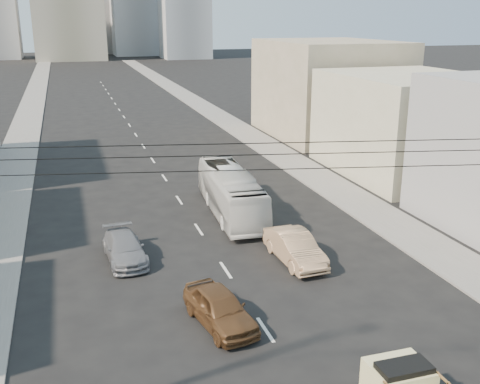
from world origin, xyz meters
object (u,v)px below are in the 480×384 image
sedan_brown (220,308)px  sedan_tan (295,247)px  sedan_grey (125,248)px  city_bus (231,193)px

sedan_brown → sedan_tan: (5.45, 4.95, 0.03)m
sedan_brown → sedan_tan: 7.36m
sedan_brown → sedan_grey: sedan_brown is taller
sedan_tan → sedan_grey: size_ratio=1.04×
sedan_brown → sedan_tan: size_ratio=0.93×
city_bus → sedan_grey: (-7.46, -5.38, -0.79)m
sedan_tan → sedan_grey: bearing=159.1°
sedan_brown → sedan_tan: sedan_tan is taller
city_bus → sedan_grey: 9.23m
city_bus → sedan_tan: city_bus is taller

